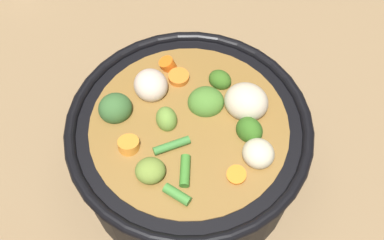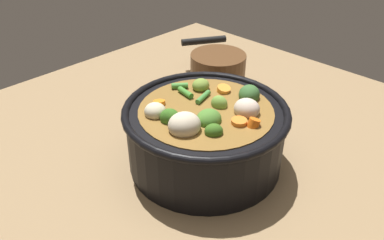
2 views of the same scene
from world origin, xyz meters
name	(u,v)px [view 1 (image 1 of 2)]	position (x,y,z in m)	size (l,w,h in m)	color
ground_plane	(189,168)	(0.00, 0.00, 0.00)	(1.10, 1.10, 0.00)	#8C704C
cooking_pot	(189,145)	(0.00, 0.00, 0.06)	(0.29, 0.29, 0.14)	black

